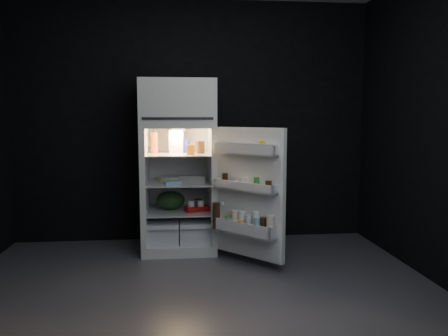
{
  "coord_description": "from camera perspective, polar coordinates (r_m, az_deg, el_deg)",
  "views": [
    {
      "loc": [
        -0.15,
        -3.28,
        1.4
      ],
      "look_at": [
        0.29,
        1.0,
        0.9
      ],
      "focal_mm": 35.0,
      "sensor_mm": 36.0,
      "label": 1
    }
  ],
  "objects": [
    {
      "name": "wrapped_pkg",
      "position": [
        4.72,
        -3.86,
        -1.3
      ],
      "size": [
        0.12,
        0.11,
        0.05
      ],
      "primitive_type": "cube",
      "rotation": [
        0.0,
        0.0,
        -0.1
      ],
      "color": "beige",
      "rests_on": "refrigerator"
    },
    {
      "name": "wall_front",
      "position": [
        1.59,
        -0.52,
        4.78
      ],
      "size": [
        4.0,
        0.0,
        2.7
      ],
      "primitive_type": "cube",
      "color": "black",
      "rests_on": "ground"
    },
    {
      "name": "wall_back",
      "position": [
        4.99,
        -4.17,
        6.03
      ],
      "size": [
        4.0,
        0.0,
        2.7
      ],
      "primitive_type": "cube",
      "color": "black",
      "rests_on": "ground"
    },
    {
      "name": "jam_jar",
      "position": [
        4.55,
        -3.13,
        2.72
      ],
      "size": [
        0.11,
        0.11,
        0.13
      ],
      "primitive_type": "cylinder",
      "rotation": [
        0.0,
        0.0,
        -0.2
      ],
      "color": "#321D0D",
      "rests_on": "refrigerator"
    },
    {
      "name": "small_carton",
      "position": [
        4.42,
        -4.37,
        2.4
      ],
      "size": [
        0.08,
        0.07,
        0.1
      ],
      "primitive_type": "cube",
      "rotation": [
        0.0,
        0.0,
        -0.1
      ],
      "color": "orange",
      "rests_on": "refrigerator"
    },
    {
      "name": "yogurt_tray",
      "position": [
        4.59,
        -3.57,
        -5.32
      ],
      "size": [
        0.28,
        0.21,
        0.05
      ],
      "primitive_type": "cube",
      "rotation": [
        0.0,
        0.0,
        0.33
      ],
      "color": "#A0100D",
      "rests_on": "refrigerator"
    },
    {
      "name": "fridge_door",
      "position": [
        4.07,
        3.15,
        -3.6
      ],
      "size": [
        0.64,
        0.65,
        1.22
      ],
      "color": "white",
      "rests_on": "ground"
    },
    {
      "name": "amber_bottle",
      "position": [
        4.66,
        -9.07,
        3.29
      ],
      "size": [
        0.1,
        0.1,
        0.22
      ],
      "primitive_type": "cylinder",
      "rotation": [
        0.0,
        0.0,
        -0.42
      ],
      "color": "#D55A22",
      "rests_on": "refrigerator"
    },
    {
      "name": "produce_bag",
      "position": [
        4.68,
        -6.97,
        -4.2
      ],
      "size": [
        0.3,
        0.26,
        0.2
      ],
      "primitive_type": "ellipsoid",
      "rotation": [
        0.0,
        0.0,
        -0.02
      ],
      "color": "#193815",
      "rests_on": "refrigerator"
    },
    {
      "name": "pie",
      "position": [
        4.7,
        -6.66,
        -1.43
      ],
      "size": [
        0.34,
        0.34,
        0.04
      ],
      "primitive_type": "cylinder",
      "rotation": [
        0.0,
        0.0,
        -0.02
      ],
      "color": "tan",
      "rests_on": "refrigerator"
    },
    {
      "name": "egg_carton",
      "position": [
        4.56,
        -4.11,
        -1.45
      ],
      "size": [
        0.3,
        0.18,
        0.07
      ],
      "primitive_type": "cube",
      "rotation": [
        0.0,
        0.0,
        -0.26
      ],
      "color": "gray",
      "rests_on": "refrigerator"
    },
    {
      "name": "flat_package",
      "position": [
        4.42,
        -6.77,
        -1.93
      ],
      "size": [
        0.19,
        0.15,
        0.04
      ],
      "primitive_type": "cube",
      "rotation": [
        0.0,
        0.0,
        0.42
      ],
      "color": "#7EB3C3",
      "rests_on": "refrigerator"
    },
    {
      "name": "milk_jug",
      "position": [
        4.66,
        -6.27,
        3.46
      ],
      "size": [
        0.15,
        0.15,
        0.24
      ],
      "primitive_type": "cube",
      "rotation": [
        0.0,
        0.0,
        -0.02
      ],
      "color": "white",
      "rests_on": "refrigerator"
    },
    {
      "name": "small_can_red",
      "position": [
        4.78,
        -3.36,
        -4.59
      ],
      "size": [
        0.08,
        0.08,
        0.09
      ],
      "primitive_type": "cylinder",
      "rotation": [
        0.0,
        0.0,
        -0.33
      ],
      "color": "#A0100D",
      "rests_on": "refrigerator"
    },
    {
      "name": "refrigerator",
      "position": [
        4.63,
        -5.96,
        1.07
      ],
      "size": [
        0.76,
        0.71,
        1.78
      ],
      "color": "white",
      "rests_on": "ground"
    },
    {
      "name": "mayo_jar",
      "position": [
        4.68,
        -5.13,
        2.87
      ],
      "size": [
        0.13,
        0.13,
        0.14
      ],
      "primitive_type": "cylinder",
      "rotation": [
        0.0,
        0.0,
        0.09
      ],
      "color": "#1E24A5",
      "rests_on": "refrigerator"
    },
    {
      "name": "floor",
      "position": [
        3.57,
        -3.14,
        -16.46
      ],
      "size": [
        4.0,
        3.4,
        0.0
      ],
      "primitive_type": "cube",
      "color": "#56565C",
      "rests_on": "ground"
    },
    {
      "name": "small_can_silver",
      "position": [
        4.76,
        -3.55,
        -4.65
      ],
      "size": [
        0.07,
        0.07,
        0.09
      ],
      "primitive_type": "cylinder",
      "rotation": [
        0.0,
        0.0,
        -0.17
      ],
      "color": "silver",
      "rests_on": "refrigerator"
    }
  ]
}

